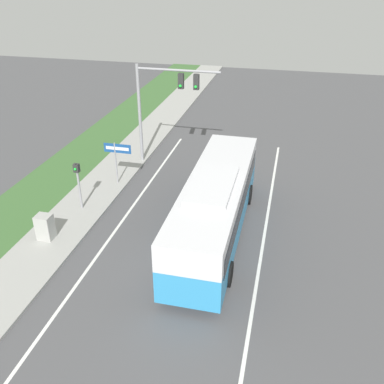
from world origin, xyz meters
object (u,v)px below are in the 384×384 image
(bus, at_px, (216,203))
(street_sign, at_px, (117,154))
(signal_gantry, at_px, (162,96))
(pedestrian_signal, at_px, (78,179))
(utility_cabinet, at_px, (45,227))

(bus, distance_m, street_sign, 7.58)
(signal_gantry, relative_size, pedestrian_signal, 2.37)
(bus, relative_size, signal_gantry, 1.76)
(bus, distance_m, signal_gantry, 9.20)
(bus, bearing_deg, pedestrian_signal, 174.66)
(signal_gantry, distance_m, street_sign, 4.65)
(bus, relative_size, street_sign, 4.22)
(street_sign, relative_size, utility_cabinet, 2.14)
(pedestrian_signal, xyz_separation_m, utility_cabinet, (-0.33, -2.99, -1.11))
(bus, bearing_deg, street_sign, 149.12)
(signal_gantry, xyz_separation_m, utility_cabinet, (-2.92, -9.69, -3.74))
(pedestrian_signal, height_order, utility_cabinet, pedestrian_signal)
(signal_gantry, height_order, utility_cabinet, signal_gantry)
(bus, bearing_deg, signal_gantry, 122.82)
(signal_gantry, xyz_separation_m, pedestrian_signal, (-2.58, -6.70, -2.63))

